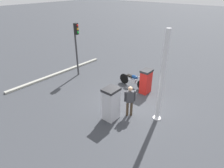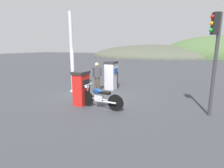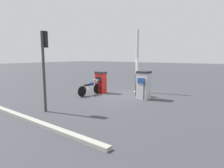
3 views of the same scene
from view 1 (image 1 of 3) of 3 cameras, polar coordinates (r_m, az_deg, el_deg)
The scene contains 8 objects.
ground_plane at distance 10.58m, azimuth 5.86°, elevation -6.09°, with size 120.00×120.00×0.00m, color #383A3F.
fuel_pump_near at distance 11.49m, azimuth 10.02°, elevation 0.83°, with size 0.58×0.73×1.48m.
fuel_pump_far at distance 9.07m, azimuth -0.29°, elevation -5.87°, with size 0.68×0.76×1.67m.
motorcycle_near_pump at distance 12.13m, azimuth 6.35°, elevation 1.22°, with size 2.06×0.56×0.97m.
attendant_person at distance 9.27m, azimuth 5.33°, elevation -4.59°, with size 0.47×0.47×1.63m.
roadside_traffic_light at distance 13.28m, azimuth -10.55°, elevation 12.53°, with size 0.40×0.28×3.64m.
canopy_support_pole at distance 8.71m, azimuth 14.64°, elevation 1.14°, with size 0.40×0.40×4.35m.
road_edge_kerb at distance 14.56m, azimuth -15.58°, elevation 3.14°, with size 0.55×7.68×0.12m.
Camera 1 is at (-4.66, 7.48, 5.86)m, focal length 30.69 mm.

